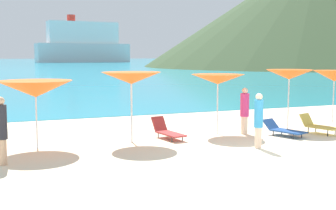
{
  "coord_description": "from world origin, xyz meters",
  "views": [
    {
      "loc": [
        -7.34,
        -10.48,
        2.91
      ],
      "look_at": [
        -1.87,
        3.31,
        1.2
      ],
      "focal_mm": 45.66,
      "sensor_mm": 36.0,
      "label": 1
    }
  ],
  "objects_px": {
    "umbrella_3": "(289,75)",
    "umbrella_4": "(334,76)",
    "lounge_chair_1": "(167,131)",
    "lounge_chair_2": "(318,125)",
    "beachgoer_3": "(1,129)",
    "umbrella_1": "(131,78)",
    "cruise_ship": "(83,44)",
    "umbrella_2": "(218,79)",
    "lounge_chair_0": "(283,129)",
    "beachgoer_0": "(245,110)",
    "umbrella_0": "(35,89)",
    "beachgoer_1": "(259,119)"
  },
  "relations": [
    {
      "from": "umbrella_3",
      "to": "umbrella_4",
      "type": "distance_m",
      "value": 2.99
    },
    {
      "from": "lounge_chair_1",
      "to": "lounge_chair_2",
      "type": "relative_size",
      "value": 1.1
    },
    {
      "from": "beachgoer_3",
      "to": "umbrella_1",
      "type": "bearing_deg",
      "value": -32.33
    },
    {
      "from": "umbrella_1",
      "to": "cruise_ship",
      "type": "distance_m",
      "value": 187.82
    },
    {
      "from": "umbrella_2",
      "to": "lounge_chair_0",
      "type": "bearing_deg",
      "value": -33.82
    },
    {
      "from": "beachgoer_0",
      "to": "umbrella_1",
      "type": "bearing_deg",
      "value": -179.96
    },
    {
      "from": "umbrella_0",
      "to": "beachgoer_3",
      "type": "relative_size",
      "value": 1.3
    },
    {
      "from": "lounge_chair_1",
      "to": "beachgoer_1",
      "type": "xyz_separation_m",
      "value": [
        2.08,
        -2.56,
        0.67
      ]
    },
    {
      "from": "umbrella_2",
      "to": "umbrella_0",
      "type": "bearing_deg",
      "value": -177.44
    },
    {
      "from": "lounge_chair_0",
      "to": "umbrella_2",
      "type": "bearing_deg",
      "value": 127.32
    },
    {
      "from": "beachgoer_3",
      "to": "lounge_chair_0",
      "type": "bearing_deg",
      "value": -49.85
    },
    {
      "from": "beachgoer_3",
      "to": "cruise_ship",
      "type": "xyz_separation_m",
      "value": [
        36.73,
        186.5,
        7.17
      ]
    },
    {
      "from": "lounge_chair_0",
      "to": "umbrella_3",
      "type": "bearing_deg",
      "value": 28.61
    },
    {
      "from": "umbrella_0",
      "to": "lounge_chair_1",
      "type": "bearing_deg",
      "value": 0.94
    },
    {
      "from": "lounge_chair_0",
      "to": "lounge_chair_1",
      "type": "height_order",
      "value": "lounge_chair_1"
    },
    {
      "from": "umbrella_0",
      "to": "beachgoer_1",
      "type": "distance_m",
      "value": 7.03
    },
    {
      "from": "lounge_chair_1",
      "to": "beachgoer_1",
      "type": "bearing_deg",
      "value": -60.91
    },
    {
      "from": "umbrella_3",
      "to": "lounge_chair_2",
      "type": "xyz_separation_m",
      "value": [
        0.44,
        -1.24,
        -1.86
      ]
    },
    {
      "from": "beachgoer_3",
      "to": "umbrella_4",
      "type": "bearing_deg",
      "value": -43.37
    },
    {
      "from": "umbrella_0",
      "to": "beachgoer_0",
      "type": "xyz_separation_m",
      "value": [
        7.42,
        -0.2,
        -0.97
      ]
    },
    {
      "from": "umbrella_1",
      "to": "umbrella_3",
      "type": "xyz_separation_m",
      "value": [
        6.57,
        0.25,
        0.0
      ]
    },
    {
      "from": "lounge_chair_2",
      "to": "lounge_chair_0",
      "type": "bearing_deg",
      "value": 159.76
    },
    {
      "from": "umbrella_4",
      "to": "cruise_ship",
      "type": "bearing_deg",
      "value": 82.83
    },
    {
      "from": "cruise_ship",
      "to": "umbrella_3",
      "type": "bearing_deg",
      "value": -102.51
    },
    {
      "from": "lounge_chair_2",
      "to": "cruise_ship",
      "type": "height_order",
      "value": "cruise_ship"
    },
    {
      "from": "umbrella_2",
      "to": "umbrella_3",
      "type": "relative_size",
      "value": 0.94
    },
    {
      "from": "umbrella_3",
      "to": "beachgoer_0",
      "type": "relative_size",
      "value": 1.37
    },
    {
      "from": "beachgoer_0",
      "to": "cruise_ship",
      "type": "distance_m",
      "value": 187.22
    },
    {
      "from": "umbrella_3",
      "to": "beachgoer_3",
      "type": "xyz_separation_m",
      "value": [
        -10.67,
        -1.88,
        -1.18
      ]
    },
    {
      "from": "lounge_chair_1",
      "to": "cruise_ship",
      "type": "xyz_separation_m",
      "value": [
        31.26,
        184.66,
        7.89
      ]
    },
    {
      "from": "umbrella_2",
      "to": "beachgoer_0",
      "type": "bearing_deg",
      "value": -28.97
    },
    {
      "from": "umbrella_3",
      "to": "beachgoer_3",
      "type": "height_order",
      "value": "umbrella_3"
    },
    {
      "from": "beachgoer_3",
      "to": "umbrella_2",
      "type": "bearing_deg",
      "value": -38.89
    },
    {
      "from": "beachgoer_3",
      "to": "lounge_chair_2",
      "type": "bearing_deg",
      "value": -50.76
    },
    {
      "from": "umbrella_2",
      "to": "lounge_chair_1",
      "type": "height_order",
      "value": "umbrella_2"
    },
    {
      "from": "umbrella_0",
      "to": "umbrella_4",
      "type": "distance_m",
      "value": 12.57
    },
    {
      "from": "lounge_chair_0",
      "to": "lounge_chair_2",
      "type": "bearing_deg",
      "value": -21.27
    },
    {
      "from": "umbrella_3",
      "to": "lounge_chair_1",
      "type": "relative_size",
      "value": 1.41
    },
    {
      "from": "umbrella_3",
      "to": "beachgoer_0",
      "type": "bearing_deg",
      "value": -171.97
    },
    {
      "from": "umbrella_0",
      "to": "cruise_ship",
      "type": "xyz_separation_m",
      "value": [
        35.69,
        184.73,
        6.27
      ]
    },
    {
      "from": "umbrella_0",
      "to": "lounge_chair_2",
      "type": "bearing_deg",
      "value": -6.35
    },
    {
      "from": "umbrella_1",
      "to": "lounge_chair_1",
      "type": "height_order",
      "value": "umbrella_1"
    },
    {
      "from": "umbrella_2",
      "to": "beachgoer_1",
      "type": "distance_m",
      "value": 2.99
    },
    {
      "from": "lounge_chair_2",
      "to": "beachgoer_1",
      "type": "relative_size",
      "value": 0.88
    },
    {
      "from": "beachgoer_1",
      "to": "umbrella_0",
      "type": "bearing_deg",
      "value": -155.86
    },
    {
      "from": "umbrella_4",
      "to": "umbrella_2",
      "type": "bearing_deg",
      "value": -175.12
    },
    {
      "from": "lounge_chair_0",
      "to": "beachgoer_0",
      "type": "bearing_deg",
      "value": 123.88
    },
    {
      "from": "lounge_chair_2",
      "to": "beachgoer_0",
      "type": "height_order",
      "value": "beachgoer_0"
    },
    {
      "from": "umbrella_0",
      "to": "umbrella_1",
      "type": "xyz_separation_m",
      "value": [
        3.06,
        -0.13,
        0.28
      ]
    },
    {
      "from": "beachgoer_0",
      "to": "umbrella_4",
      "type": "bearing_deg",
      "value": 11.94
    }
  ]
}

